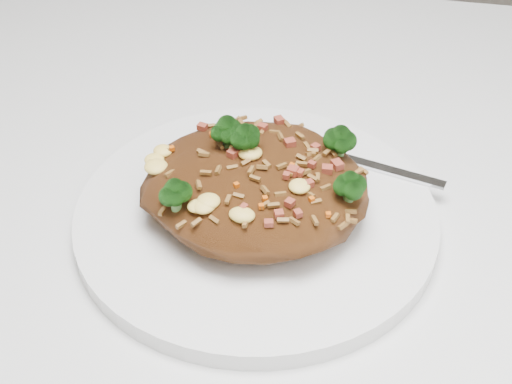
% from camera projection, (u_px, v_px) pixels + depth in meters
% --- Properties ---
extents(dining_table, '(1.20, 0.80, 0.75)m').
position_uv_depth(dining_table, '(335.00, 317.00, 0.56)').
color(dining_table, silver).
rests_on(dining_table, ground).
extents(plate, '(0.26, 0.26, 0.01)m').
position_uv_depth(plate, '(256.00, 215.00, 0.51)').
color(plate, white).
rests_on(plate, dining_table).
extents(fried_rice, '(0.16, 0.14, 0.07)m').
position_uv_depth(fried_rice, '(256.00, 176.00, 0.49)').
color(fried_rice, brown).
rests_on(fried_rice, plate).
extents(fork, '(0.16, 0.05, 0.00)m').
position_uv_depth(fork, '(351.00, 160.00, 0.55)').
color(fork, silver).
rests_on(fork, plate).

